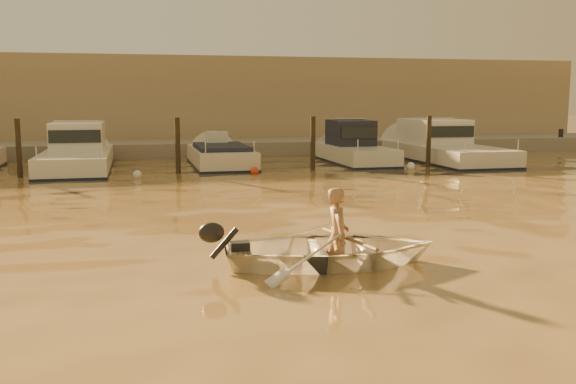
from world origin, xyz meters
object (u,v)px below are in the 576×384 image
object	(u,v)px
person	(338,235)
moored_boat_3	(221,160)
dinghy	(331,250)
moored_boat_5	(442,146)
moored_boat_2	(77,153)
moored_boat_4	(355,148)
waterfront_building	(165,103)

from	to	relation	value
person	moored_boat_3	distance (m)	15.65
dinghy	person	bearing A→B (deg)	-90.00
dinghy	moored_boat_5	world-z (taller)	moored_boat_5
moored_boat_2	moored_boat_4	bearing A→B (deg)	0.00
moored_boat_4	dinghy	bearing A→B (deg)	-110.64
dinghy	moored_boat_5	bearing A→B (deg)	-26.51
person	moored_boat_5	bearing A→B (deg)	-26.23
moored_boat_2	moored_boat_3	world-z (taller)	moored_boat_2
dinghy	moored_boat_2	world-z (taller)	moored_boat_2
person	moored_boat_5	xyz separation A→B (m)	(9.76, 15.64, 0.15)
person	moored_boat_2	distance (m)	16.50
moored_boat_2	moored_boat_5	xyz separation A→B (m)	(15.00, 0.00, 0.00)
moored_boat_2	moored_boat_3	xyz separation A→B (m)	(5.42, 0.00, -0.40)
person	moored_boat_2	bearing A→B (deg)	24.24
moored_boat_5	waterfront_building	distance (m)	15.79
moored_boat_3	moored_boat_4	size ratio (longest dim) A/B	0.99
moored_boat_2	waterfront_building	bearing A→B (deg)	70.90
moored_boat_3	waterfront_building	size ratio (longest dim) A/B	0.14
moored_boat_4	moored_boat_5	size ratio (longest dim) A/B	0.70
dinghy	moored_boat_5	size ratio (longest dim) A/B	0.38
moored_boat_4	moored_boat_2	bearing A→B (deg)	180.00
moored_boat_2	moored_boat_5	bearing A→B (deg)	0.00
person	waterfront_building	distance (m)	26.75
dinghy	moored_boat_2	bearing A→B (deg)	23.93
moored_boat_2	moored_boat_5	world-z (taller)	same
waterfront_building	moored_boat_5	bearing A→B (deg)	-44.50
moored_boat_5	waterfront_building	bearing A→B (deg)	135.50
person	waterfront_building	xyz separation A→B (m)	(-1.43, 26.64, 1.93)
dinghy	moored_boat_3	world-z (taller)	moored_boat_3
person	moored_boat_2	xyz separation A→B (m)	(-5.24, 15.64, 0.15)
dinghy	moored_boat_2	xyz separation A→B (m)	(-5.14, 15.63, 0.39)
moored_boat_3	waterfront_building	bearing A→B (deg)	98.33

